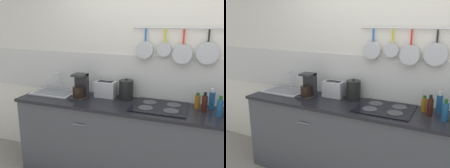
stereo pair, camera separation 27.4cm
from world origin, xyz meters
The scene contains 12 objects.
wall_back centered at (0.00, 0.33, 1.28)m, with size 7.20×0.14×2.60m.
cabinet_base centered at (0.00, 0.00, 0.45)m, with size 3.29×0.56×0.90m.
countertop centered at (0.00, 0.00, 0.92)m, with size 3.33×0.58×0.03m.
sink_basin centered at (-1.36, 0.10, 0.96)m, with size 0.54×0.36×0.25m.
coffee_maker centered at (-0.95, 0.03, 1.06)m, with size 0.17×0.20×0.29m.
toaster centered at (-0.69, 0.17, 1.03)m, with size 0.26×0.14×0.19m.
kettle centered at (-0.43, 0.18, 1.05)m, with size 0.17×0.17×0.25m.
cooktop centered at (-0.01, 0.03, 0.94)m, with size 0.58×0.49×0.01m.
bottle_cooking_wine centered at (0.36, 0.15, 1.01)m, with size 0.06×0.06×0.17m.
bottle_olive_oil centered at (0.43, 0.04, 1.03)m, with size 0.06×0.06×0.21m.
bottle_sesame_oil centered at (0.50, 0.19, 1.03)m, with size 0.06×0.06×0.22m.
bottle_vinegar centered at (0.57, -0.02, 1.03)m, with size 0.06×0.06×0.21m.
Camera 2 is at (0.66, -2.37, 1.83)m, focal length 40.00 mm.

